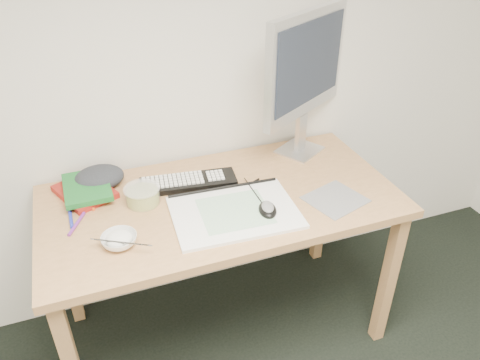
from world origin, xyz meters
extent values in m
plane|color=silver|center=(0.00, 1.80, 1.30)|extent=(3.60, 0.00, 3.60)
cube|color=tan|center=(0.61, 1.13, 0.36)|extent=(0.05, 0.05, 0.71)
cube|color=tan|center=(-0.69, 1.73, 0.36)|extent=(0.05, 0.05, 0.71)
cube|color=tan|center=(0.61, 1.73, 0.36)|extent=(0.05, 0.05, 0.71)
cube|color=tan|center=(-0.04, 1.43, 0.73)|extent=(1.40, 0.70, 0.03)
cube|color=slate|center=(0.38, 1.26, 0.75)|extent=(0.26, 0.24, 0.00)
cube|color=silver|center=(-0.02, 1.31, 0.76)|extent=(0.48, 0.36, 0.01)
cube|color=black|center=(-0.13, 1.57, 0.76)|extent=(0.41, 0.17, 0.02)
cube|color=silver|center=(0.43, 1.67, 0.75)|extent=(0.25, 0.24, 0.01)
cube|color=silver|center=(0.43, 1.67, 0.84)|extent=(0.06, 0.05, 0.18)
cube|color=silver|center=(0.43, 1.67, 1.16)|extent=(0.49, 0.31, 0.44)
cube|color=black|center=(0.43, 1.67, 1.17)|extent=(0.42, 0.26, 0.35)
ellipsoid|color=black|center=(0.09, 1.27, 0.78)|extent=(0.09, 0.12, 0.04)
imported|color=white|center=(-0.45, 1.28, 0.77)|extent=(0.16, 0.16, 0.04)
cylinder|color=silver|center=(-0.45, 1.24, 0.79)|extent=(0.19, 0.11, 0.02)
cylinder|color=#E5C051|center=(-0.33, 1.50, 0.78)|extent=(0.17, 0.17, 0.07)
cube|color=maroon|center=(-0.54, 1.64, 0.76)|extent=(0.26, 0.29, 0.02)
cube|color=#186126|center=(-0.53, 1.64, 0.78)|extent=(0.18, 0.25, 0.02)
ellipsoid|color=#282B31|center=(-0.47, 1.69, 0.78)|extent=(0.20, 0.18, 0.07)
cylinder|color=pink|center=(-0.06, 1.45, 0.75)|extent=(0.17, 0.01, 0.01)
cylinder|color=tan|center=(0.02, 1.50, 0.75)|extent=(0.12, 0.12, 0.01)
cylinder|color=black|center=(0.07, 1.47, 0.75)|extent=(0.17, 0.08, 0.01)
cylinder|color=#202CB1|center=(-0.60, 1.50, 0.76)|extent=(0.02, 0.14, 0.01)
cylinder|color=#E3561A|center=(-0.53, 1.57, 0.76)|extent=(0.04, 0.12, 0.01)
cylinder|color=#752792|center=(-0.59, 1.45, 0.76)|extent=(0.07, 0.12, 0.01)
camera|label=1|loc=(-0.50, -0.03, 1.80)|focal=35.00mm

